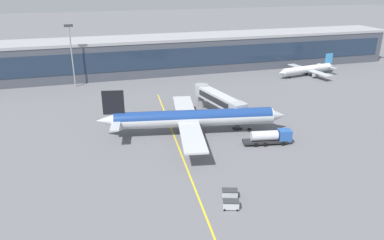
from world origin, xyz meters
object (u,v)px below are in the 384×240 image
fuel_tanker (270,137)px  baggage_cart_1 (230,193)px  baggage_cart_0 (231,204)px  main_airliner (193,118)px  commuter_jet_far (307,69)px

fuel_tanker → baggage_cart_1: 24.19m
fuel_tanker → baggage_cart_0: size_ratio=3.69×
fuel_tanker → baggage_cart_1: bearing=-133.8°
fuel_tanker → baggage_cart_1: fuel_tanker is taller
main_airliner → commuter_jet_far: size_ratio=1.67×
baggage_cart_0 → baggage_cart_1: (1.02, 3.03, 0.00)m
baggage_cart_0 → baggage_cart_1: 3.20m
fuel_tanker → commuter_jet_far: 65.99m
fuel_tanker → baggage_cart_1: (-16.72, -17.46, -0.96)m
main_airliner → baggage_cart_1: main_airliner is taller
main_airliner → baggage_cart_1: bearing=-93.3°
baggage_cart_0 → baggage_cart_1: size_ratio=1.00×
fuel_tanker → commuter_jet_far: commuter_jet_far is taller
fuel_tanker → commuter_jet_far: size_ratio=0.41×
baggage_cart_1 → main_airliner: bearing=86.7°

